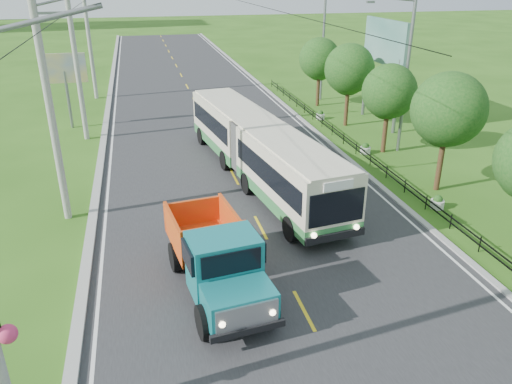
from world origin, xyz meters
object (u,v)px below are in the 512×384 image
object	(u,v)px
planter_mid	(365,149)
dump_truck	(217,254)
tree_third	(447,113)
tree_fourth	(389,94)
billboard_right	(384,49)
pole_far	(89,38)
planter_far	(320,115)
tree_back	(320,61)
planter_near	(437,203)
tree_fifth	(349,71)
bus	(258,146)
billboard_left	(64,73)
pole_near	(51,108)
pole_mid	(77,61)
streetlight_mid	(405,71)
streetlight_far	(322,41)

from	to	relation	value
planter_mid	dump_truck	size ratio (longest dim) A/B	0.10
tree_third	tree_fourth	size ratio (longest dim) A/B	1.11
billboard_right	dump_truck	xyz separation A→B (m)	(-14.89, -18.24, -3.86)
pole_far	planter_far	distance (m)	20.70
tree_back	planter_near	xyz separation A→B (m)	(-1.26, -20.14, -3.37)
pole_far	planter_far	size ratio (longest dim) A/B	14.93
tree_fifth	planter_mid	xyz separation A→B (m)	(-1.26, -6.14, -3.57)
bus	billboard_left	bearing A→B (deg)	122.29
pole_near	tree_back	xyz separation A→B (m)	(18.12, 17.14, -1.44)
tree_fifth	billboard_right	bearing A→B (deg)	-3.30
billboard_right	dump_truck	size ratio (longest dim) A/B	1.13
billboard_left	planter_near	bearing A→B (deg)	-44.84
tree_third	planter_far	distance (m)	14.40
tree_third	pole_mid	bearing A→B (deg)	144.64
pole_mid	planter_near	size ratio (longest dim) A/B	14.93
planter_mid	billboard_right	distance (m)	8.68
billboard_left	pole_mid	bearing A→B (deg)	-67.58
tree_third	tree_back	world-z (taller)	tree_third
streetlight_mid	tree_third	bearing A→B (deg)	-97.64
billboard_right	bus	xyz separation A→B (m)	(-11.10, -8.60, -3.44)
pole_mid	bus	bearing A→B (deg)	-45.41
planter_mid	planter_far	world-z (taller)	same
tree_back	pole_mid	bearing A→B (deg)	-164.16
dump_truck	planter_near	bearing A→B (deg)	13.42
tree_back	billboard_right	xyz separation A→B (m)	(2.44, -6.14, 1.69)
billboard_left	bus	distance (m)	16.65
pole_far	bus	xyz separation A→B (m)	(9.46, -21.60, -3.19)
tree_fourth	tree_fifth	distance (m)	6.01
pole_mid	planter_far	bearing A→B (deg)	3.39
billboard_right	billboard_left	bearing A→B (deg)	169.60
tree_third	billboard_right	world-z (taller)	billboard_right
pole_far	billboard_right	size ratio (longest dim) A/B	1.37
pole_near	streetlight_far	world-z (taller)	pole_near
tree_back	planter_far	world-z (taller)	tree_back
pole_near	billboard_left	world-z (taller)	pole_near
tree_fifth	planter_near	xyz separation A→B (m)	(-1.26, -14.14, -3.57)
bus	tree_third	bearing A→B (deg)	-28.70
bus	tree_back	bearing A→B (deg)	51.52
tree_fourth	streetlight_mid	size ratio (longest dim) A/B	0.60
tree_fourth	tree_back	bearing A→B (deg)	90.00
planter_mid	dump_truck	world-z (taller)	dump_truck
pole_mid	planter_near	distance (m)	23.08
tree_third	billboard_right	distance (m)	12.18
planter_near	billboard_left	bearing A→B (deg)	135.16
streetlight_mid	planter_far	xyz separation A→B (m)	(-2.04, 8.00, -4.62)
streetlight_mid	tree_fifth	bearing A→B (deg)	97.29
tree_fourth	streetlight_mid	distance (m)	1.54
tree_back	billboard_left	world-z (taller)	tree_back
pole_mid	tree_third	xyz separation A→B (m)	(18.12, -12.86, -1.11)
streetlight_far	pole_mid	bearing A→B (deg)	-159.68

